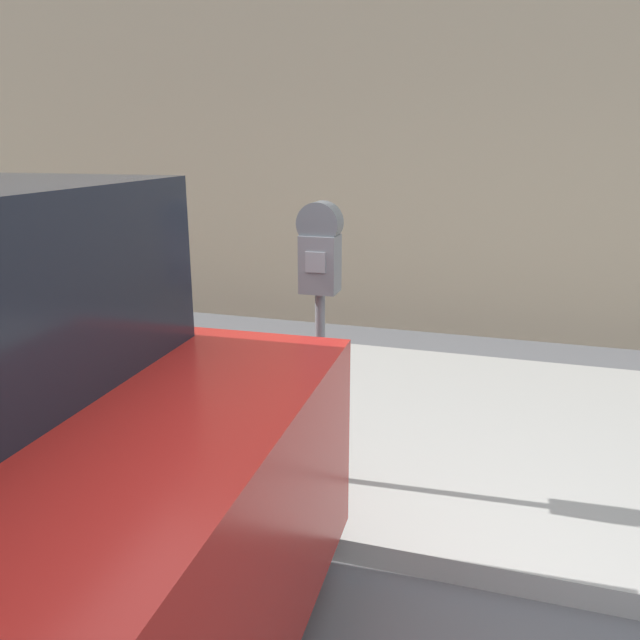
{
  "coord_description": "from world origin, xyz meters",
  "views": [
    {
      "loc": [
        0.78,
        -1.6,
        1.89
      ],
      "look_at": [
        -0.1,
        1.3,
        1.02
      ],
      "focal_mm": 35.0,
      "sensor_mm": 36.0,
      "label": 1
    }
  ],
  "objects": [
    {
      "name": "sidewalk",
      "position": [
        0.0,
        2.2,
        0.06
      ],
      "size": [
        24.0,
        2.8,
        0.12
      ],
      "color": "#ADAAA3",
      "rests_on": "ground_plane"
    },
    {
      "name": "building_facade",
      "position": [
        0.0,
        4.71,
        2.7
      ],
      "size": [
        24.0,
        0.3,
        5.41
      ],
      "color": "tan",
      "rests_on": "ground_plane"
    },
    {
      "name": "parking_meter",
      "position": [
        -0.1,
        1.3,
        1.26
      ],
      "size": [
        0.21,
        0.15,
        1.49
      ],
      "color": "slate",
      "rests_on": "sidewalk"
    }
  ]
}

